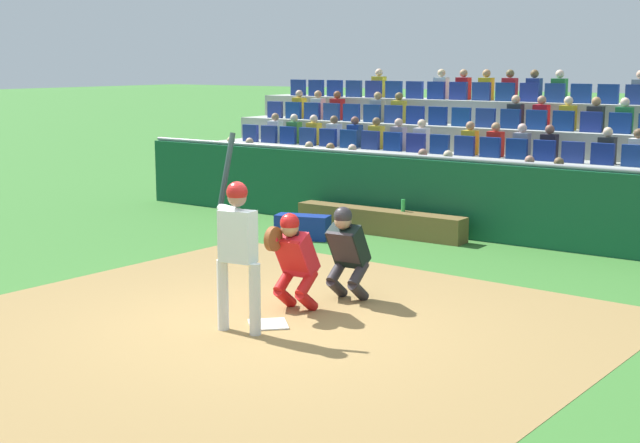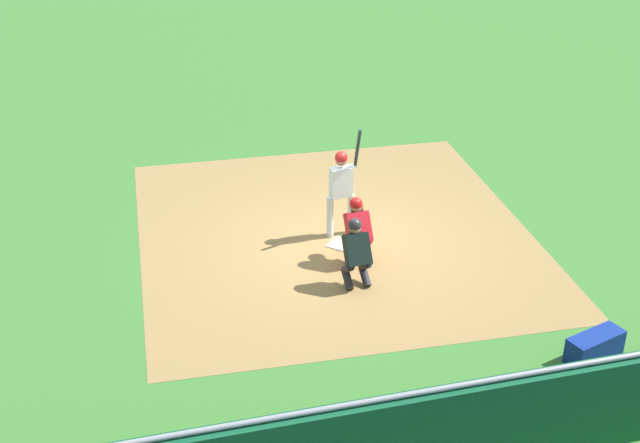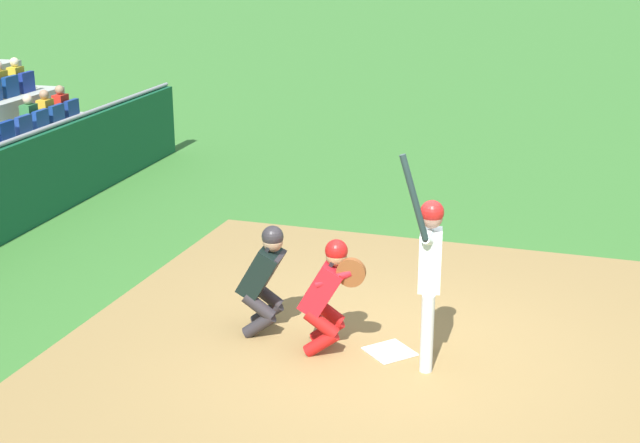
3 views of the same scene
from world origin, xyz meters
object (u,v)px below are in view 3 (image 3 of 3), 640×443
at_px(batter_at_plate, 429,264).
at_px(home_plate_umpire, 265,274).
at_px(catcher_crouching, 328,289).
at_px(home_plate_marker, 390,351).

xyz_separation_m(batter_at_plate, home_plate_umpire, (-0.26, -1.83, -0.39)).
bearing_deg(catcher_crouching, home_plate_umpire, -108.71).
bearing_deg(home_plate_umpire, catcher_crouching, 71.29).
height_order(home_plate_marker, catcher_crouching, catcher_crouching).
height_order(catcher_crouching, home_plate_umpire, same).
height_order(batter_at_plate, catcher_crouching, batter_at_plate).
distance_m(home_plate_marker, home_plate_umpire, 1.59).
relative_size(home_plate_marker, batter_at_plate, 0.20).
bearing_deg(batter_at_plate, home_plate_marker, -105.50).
relative_size(home_plate_marker, home_plate_umpire, 0.35).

